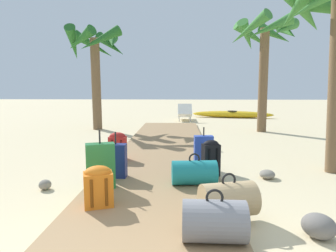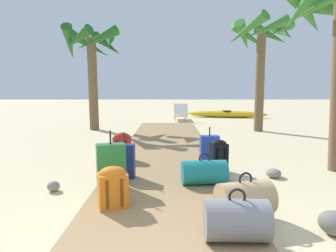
% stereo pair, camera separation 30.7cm
% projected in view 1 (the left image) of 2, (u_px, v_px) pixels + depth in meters
% --- Properties ---
extents(ground_plane, '(60.00, 60.00, 0.00)m').
position_uv_depth(ground_plane, '(161.00, 164.00, 5.76)').
color(ground_plane, beige).
extents(boardwalk, '(1.98, 9.99, 0.08)m').
position_uv_depth(boardwalk, '(164.00, 151.00, 6.75)').
color(boardwalk, '#9E7A51').
rests_on(boardwalk, ground).
extents(suitcase_navy, '(0.33, 0.20, 0.72)m').
position_uv_depth(suitcase_navy, '(116.00, 161.00, 4.63)').
color(suitcase_navy, navy).
rests_on(suitcase_navy, boardwalk).
extents(backpack_red, '(0.33, 0.23, 0.54)m').
position_uv_depth(backpack_red, '(118.00, 145.00, 5.75)').
color(backpack_red, red).
rests_on(backpack_red, boardwalk).
extents(suitcase_blue, '(0.34, 0.19, 0.71)m').
position_uv_depth(suitcase_blue, '(203.00, 151.00, 5.29)').
color(suitcase_blue, '#2847B7').
rests_on(suitcase_blue, boardwalk).
extents(backpack_black, '(0.30, 0.26, 0.57)m').
position_uv_depth(backpack_black, '(211.00, 157.00, 4.72)').
color(backpack_black, black).
rests_on(backpack_black, boardwalk).
extents(backpack_orange, '(0.39, 0.34, 0.49)m').
position_uv_depth(backpack_orange, '(98.00, 185.00, 3.50)').
color(backpack_orange, orange).
rests_on(backpack_orange, boardwalk).
extents(suitcase_green, '(0.43, 0.30, 0.82)m').
position_uv_depth(suitcase_green, '(101.00, 166.00, 4.12)').
color(suitcase_green, '#237538').
rests_on(suitcase_green, boardwalk).
extents(duffel_bag_tan, '(0.67, 0.52, 0.49)m').
position_uv_depth(duffel_bag_tan, '(228.00, 199.00, 3.23)').
color(duffel_bag_tan, tan).
rests_on(duffel_bag_tan, boardwalk).
extents(duffel_bag_grey, '(0.59, 0.40, 0.50)m').
position_uv_depth(duffel_bag_grey, '(214.00, 221.00, 2.70)').
color(duffel_bag_grey, slate).
rests_on(duffel_bag_grey, boardwalk).
extents(duffel_bag_teal, '(0.67, 0.40, 0.46)m').
position_uv_depth(duffel_bag_teal, '(194.00, 173.00, 4.29)').
color(duffel_bag_teal, '#197A7F').
rests_on(duffel_bag_teal, boardwalk).
extents(palm_tree_far_right, '(2.30, 2.29, 3.75)m').
position_uv_depth(palm_tree_far_right, '(266.00, 42.00, 9.59)').
color(palm_tree_far_right, brown).
rests_on(palm_tree_far_right, ground).
extents(palm_tree_far_left, '(2.13, 2.29, 3.53)m').
position_uv_depth(palm_tree_far_left, '(96.00, 52.00, 10.17)').
color(palm_tree_far_left, brown).
rests_on(palm_tree_far_left, ground).
extents(palm_tree_near_right, '(2.11, 2.17, 3.37)m').
position_uv_depth(palm_tree_near_right, '(336.00, 13.00, 4.91)').
color(palm_tree_near_right, brown).
rests_on(palm_tree_near_right, ground).
extents(lounge_chair, '(0.62, 1.57, 0.77)m').
position_uv_depth(lounge_chair, '(185.00, 113.00, 13.15)').
color(lounge_chair, white).
rests_on(lounge_chair, ground).
extents(kayak, '(3.94, 1.31, 0.33)m').
position_uv_depth(kayak, '(232.00, 114.00, 14.48)').
color(kayak, gold).
rests_on(kayak, ground).
extents(rock_right_near, '(0.44, 0.44, 0.25)m').
position_uv_depth(rock_right_near, '(319.00, 226.00, 2.93)').
color(rock_right_near, slate).
rests_on(rock_right_near, ground).
extents(rock_right_mid, '(0.33, 0.35, 0.14)m').
position_uv_depth(rock_right_mid, '(267.00, 174.00, 4.85)').
color(rock_right_mid, gray).
rests_on(rock_right_mid, ground).
extents(rock_left_near, '(0.23, 0.24, 0.15)m').
position_uv_depth(rock_left_near, '(45.00, 185.00, 4.32)').
color(rock_left_near, gray).
rests_on(rock_left_near, ground).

